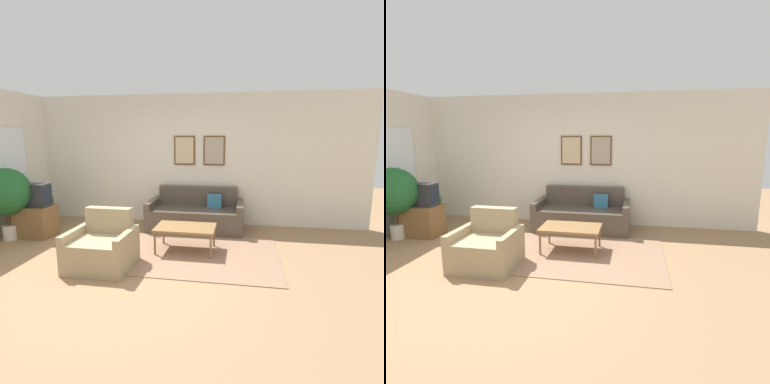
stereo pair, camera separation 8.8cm
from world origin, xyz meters
The scene contains 11 objects.
ground_plane centered at (0.00, 0.00, 0.00)m, with size 16.00×16.00×0.00m, color #997551.
area_rug centered at (0.74, 0.80, 0.01)m, with size 2.70×1.90×0.01m.
wall_back centered at (0.01, 2.58, 1.35)m, with size 8.00×0.09×2.70m.
couch centered at (0.60, 2.11, 0.29)m, with size 1.86×0.90×0.82m.
coffee_table centered at (0.62, 0.87, 0.38)m, with size 0.95×0.60×0.41m.
tv_stand centered at (-2.27, 1.13, 0.29)m, with size 0.66×0.48×0.58m.
tv centered at (-2.27, 1.13, 0.78)m, with size 0.61×0.28×0.42m.
armchair centered at (-0.43, 0.10, 0.27)m, with size 0.87×0.76×0.80m.
potted_plant_tall centered at (-2.59, 0.87, 0.86)m, with size 0.84×0.84×1.30m.
potted_plant_by_window centered at (-2.58, 1.73, 0.49)m, with size 0.51×0.51×0.78m.
potted_plant_small centered at (-2.39, 1.53, 0.38)m, with size 0.39×0.39×0.66m.
Camera 1 is at (1.50, -3.66, 1.82)m, focal length 28.00 mm.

